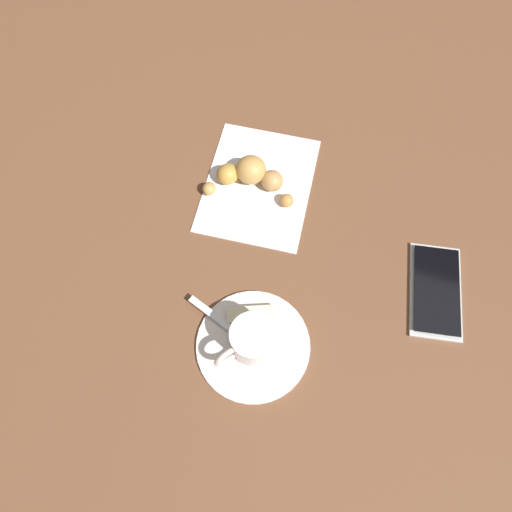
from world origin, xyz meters
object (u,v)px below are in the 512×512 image
(espresso_cup, at_px, (252,340))
(croissant, at_px, (250,175))
(sugar_packet, at_px, (253,315))
(teaspoon, at_px, (244,338))
(napkin, at_px, (258,184))
(saucer, at_px, (253,345))
(cell_phone, at_px, (436,291))

(espresso_cup, distance_m, croissant, 0.25)
(espresso_cup, distance_m, sugar_packet, 0.04)
(teaspoon, bearing_deg, napkin, 12.01)
(napkin, distance_m, croissant, 0.02)
(espresso_cup, xyz_separation_m, sugar_packet, (0.04, 0.01, -0.02))
(teaspoon, relative_size, sugar_packet, 2.06)
(saucer, relative_size, espresso_cup, 1.99)
(saucer, bearing_deg, croissant, 17.90)
(sugar_packet, height_order, napkin, sugar_packet)
(espresso_cup, bearing_deg, teaspoon, 67.42)
(teaspoon, distance_m, napkin, 0.23)
(teaspoon, height_order, cell_phone, teaspoon)
(sugar_packet, distance_m, croissant, 0.21)
(espresso_cup, height_order, croissant, espresso_cup)
(sugar_packet, bearing_deg, saucer, 86.76)
(sugar_packet, xyz_separation_m, croissant, (0.20, 0.06, 0.01))
(saucer, height_order, sugar_packet, sugar_packet)
(saucer, height_order, croissant, croissant)
(napkin, bearing_deg, croissant, 89.20)
(saucer, xyz_separation_m, croissant, (0.23, 0.07, 0.02))
(teaspoon, bearing_deg, cell_phone, -58.80)
(saucer, relative_size, cell_phone, 1.03)
(teaspoon, xyz_separation_m, cell_phone, (0.14, -0.22, -0.01))
(sugar_packet, relative_size, napkin, 0.32)
(saucer, distance_m, croissant, 0.24)
(espresso_cup, bearing_deg, croissant, 17.54)
(croissant, bearing_deg, espresso_cup, -162.46)
(saucer, xyz_separation_m, napkin, (0.23, 0.06, -0.00))
(saucer, bearing_deg, espresso_cup, 147.31)
(saucer, height_order, espresso_cup, espresso_cup)
(sugar_packet, bearing_deg, napkin, -95.14)
(napkin, relative_size, croissant, 1.44)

